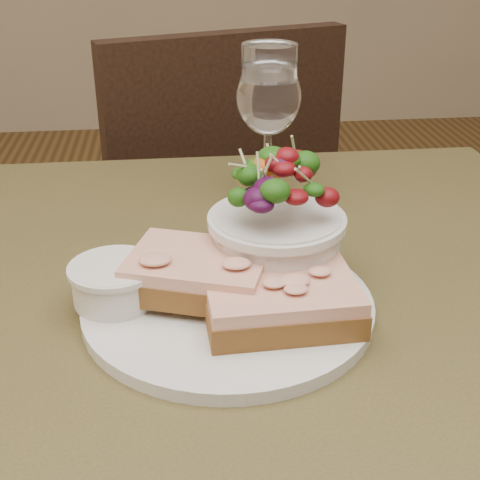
{
  "coord_description": "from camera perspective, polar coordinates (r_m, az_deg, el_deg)",
  "views": [
    {
      "loc": [
        -0.06,
        -0.52,
        1.08
      ],
      "look_at": [
        0.0,
        0.01,
        0.81
      ],
      "focal_mm": 50.0,
      "sensor_mm": 36.0,
      "label": 1
    }
  ],
  "objects": [
    {
      "name": "chair_far",
      "position": [
        1.47,
        -3.63,
        -5.67
      ],
      "size": [
        0.53,
        0.53,
        0.9
      ],
      "rotation": [
        0.0,
        0.0,
        3.46
      ],
      "color": "black",
      "rests_on": "ground"
    },
    {
      "name": "salad_bowl",
      "position": [
        0.62,
        3.16,
        1.96
      ],
      "size": [
        0.12,
        0.12,
        0.13
      ],
      "color": "silver",
      "rests_on": "dinner_plate"
    },
    {
      "name": "sandwich_back",
      "position": [
        0.6,
        -3.59,
        -2.74
      ],
      "size": [
        0.15,
        0.13,
        0.03
      ],
      "rotation": [
        0.0,
        0.0,
        -0.33
      ],
      "color": "#4F3115",
      "rests_on": "dinner_plate"
    },
    {
      "name": "wine_glass",
      "position": [
        0.8,
        2.45,
        11.74
      ],
      "size": [
        0.08,
        0.08,
        0.18
      ],
      "color": "white",
      "rests_on": "cafe_table"
    },
    {
      "name": "sandwich_front",
      "position": [
        0.57,
        3.49,
        -5.08
      ],
      "size": [
        0.13,
        0.1,
        0.03
      ],
      "rotation": [
        0.0,
        0.0,
        0.04
      ],
      "color": "#4F3115",
      "rests_on": "dinner_plate"
    },
    {
      "name": "garnish",
      "position": [
        0.67,
        -6.41,
        -0.99
      ],
      "size": [
        0.05,
        0.04,
        0.02
      ],
      "color": "#0F3509",
      "rests_on": "dinner_plate"
    },
    {
      "name": "dinner_plate",
      "position": [
        0.61,
        -1.03,
        -5.56
      ],
      "size": [
        0.26,
        0.26,
        0.01
      ],
      "primitive_type": "cylinder",
      "color": "silver",
      "rests_on": "cafe_table"
    },
    {
      "name": "cafe_table",
      "position": [
        0.68,
        -0.22,
        -12.56
      ],
      "size": [
        0.8,
        0.8,
        0.75
      ],
      "color": "#40371B",
      "rests_on": "ground"
    },
    {
      "name": "ramekin",
      "position": [
        0.6,
        -10.65,
        -3.48
      ],
      "size": [
        0.07,
        0.07,
        0.04
      ],
      "color": "silver",
      "rests_on": "dinner_plate"
    }
  ]
}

